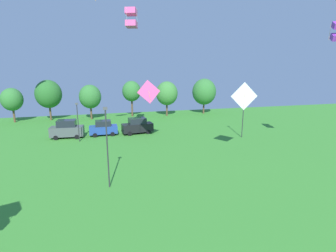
# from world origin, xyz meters

# --- Properties ---
(kite_flying_2) EXTENTS (3.14, 0.41, 3.15)m
(kite_flying_2) POSITION_xyz_m (10.57, 28.27, 7.08)
(kite_flying_2) COLOR white
(kite_flying_4) EXTENTS (3.08, 0.97, 3.00)m
(kite_flying_4) POSITION_xyz_m (0.80, 34.96, 7.15)
(kite_flying_4) COLOR #E54C93
(kite_flying_7) EXTENTS (1.81, 1.87, 2.50)m
(kite_flying_7) POSITION_xyz_m (-0.76, 38.46, 16.52)
(kite_flying_7) COLOR #E54C93
(parked_car_leftmost) EXTENTS (4.81, 2.32, 2.69)m
(parked_car_leftmost) POSITION_xyz_m (-10.34, 41.39, 1.30)
(parked_car_leftmost) COLOR #4C5156
(parked_car_leftmost) RESTS_ON ground
(parked_car_second_from_left) EXTENTS (4.19, 2.08, 2.30)m
(parked_car_second_from_left) POSITION_xyz_m (-5.16, 41.56, 1.14)
(parked_car_second_from_left) COLOR #234299
(parked_car_second_from_left) RESTS_ON ground
(parked_car_third_from_left) EXTENTS (4.92, 2.50, 2.48)m
(parked_car_third_from_left) POSITION_xyz_m (0.02, 41.37, 1.22)
(parked_car_third_from_left) COLOR black
(parked_car_third_from_left) RESTS_ON ground
(light_post_0) EXTENTS (0.36, 0.20, 6.69)m
(light_post_0) POSITION_xyz_m (14.77, 35.43, 3.75)
(light_post_0) COLOR #2D2D33
(light_post_0) RESTS_ON ground
(light_post_1) EXTENTS (0.36, 0.20, 7.17)m
(light_post_1) POSITION_xyz_m (-4.82, 23.62, 3.99)
(light_post_1) COLOR #2D2D33
(light_post_1) RESTS_ON ground
(light_post_2) EXTENTS (0.36, 0.20, 5.47)m
(light_post_2) POSITION_xyz_m (-8.49, 38.98, 3.13)
(light_post_2) COLOR #2D2D33
(light_post_2) RESTS_ON ground
(treeline_tree_0) EXTENTS (3.82, 3.82, 6.39)m
(treeline_tree_0) POSITION_xyz_m (-21.21, 55.00, 4.28)
(treeline_tree_0) COLOR brown
(treeline_tree_0) RESTS_ON ground
(treeline_tree_1) EXTENTS (4.85, 4.85, 7.73)m
(treeline_tree_1) POSITION_xyz_m (-14.99, 55.51, 5.05)
(treeline_tree_1) COLOR brown
(treeline_tree_1) RESTS_ON ground
(treeline_tree_2) EXTENTS (4.18, 4.18, 6.76)m
(treeline_tree_2) POSITION_xyz_m (-7.37, 54.52, 4.45)
(treeline_tree_2) COLOR brown
(treeline_tree_2) RESTS_ON ground
(treeline_tree_3) EXTENTS (3.78, 3.78, 7.30)m
(treeline_tree_3) POSITION_xyz_m (0.79, 55.51, 5.20)
(treeline_tree_3) COLOR brown
(treeline_tree_3) RESTS_ON ground
(treeline_tree_4) EXTENTS (4.48, 4.48, 7.17)m
(treeline_tree_4) POSITION_xyz_m (7.94, 54.40, 4.70)
(treeline_tree_4) COLOR brown
(treeline_tree_4) RESTS_ON ground
(treeline_tree_5) EXTENTS (5.11, 5.11, 7.59)m
(treeline_tree_5) POSITION_xyz_m (16.42, 55.00, 4.76)
(treeline_tree_5) COLOR brown
(treeline_tree_5) RESTS_ON ground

